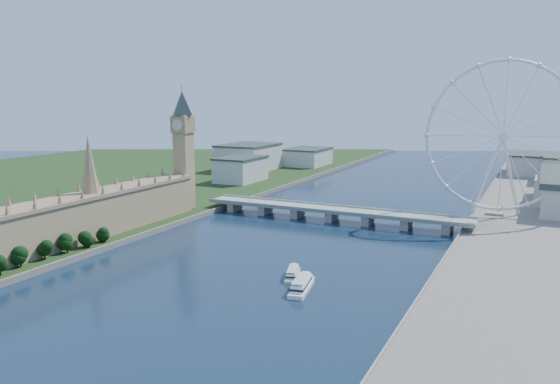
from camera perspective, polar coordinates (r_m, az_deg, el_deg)
The scene contains 7 objects.
parliament_range at distance 398.11m, azimuth -19.03°, elevation -2.19°, with size 24.00×200.00×70.00m.
big_ben at distance 473.26m, azimuth -10.09°, elevation 5.94°, with size 20.02×20.02×110.00m.
westminster_bridge at distance 440.52m, azimuth 5.51°, elevation -2.13°, with size 220.00×22.00×9.50m.
london_eye at distance 461.15m, azimuth 22.30°, elevation 5.37°, with size 113.60×39.12×124.30m.
city_skyline at distance 678.17m, azimuth 16.40°, elevation 2.65°, with size 505.00×280.00×32.00m.
tour_boat_near at distance 304.37m, azimuth 1.33°, elevation -8.93°, with size 6.74×26.54×5.83m, color beige, non-canonical shape.
tour_boat_far at distance 285.50m, azimuth 2.24°, elevation -10.23°, with size 8.12×31.69×7.02m, color white, non-canonical shape.
Camera 1 is at (149.42, -104.08, 98.51)m, focal length 35.00 mm.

